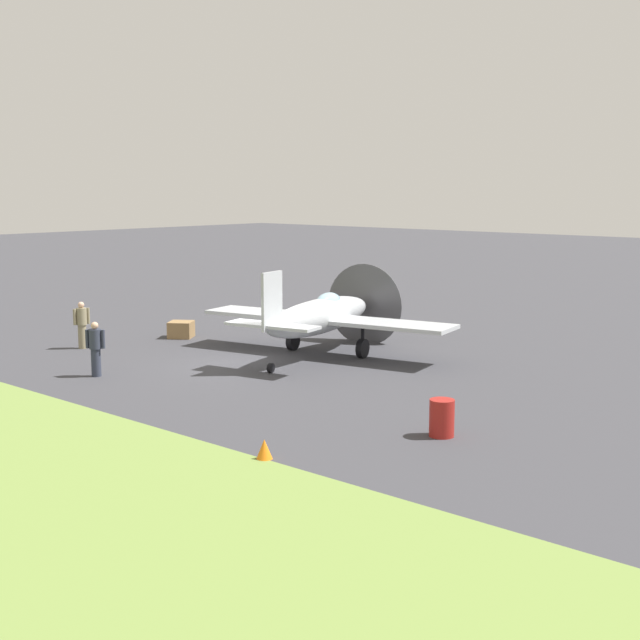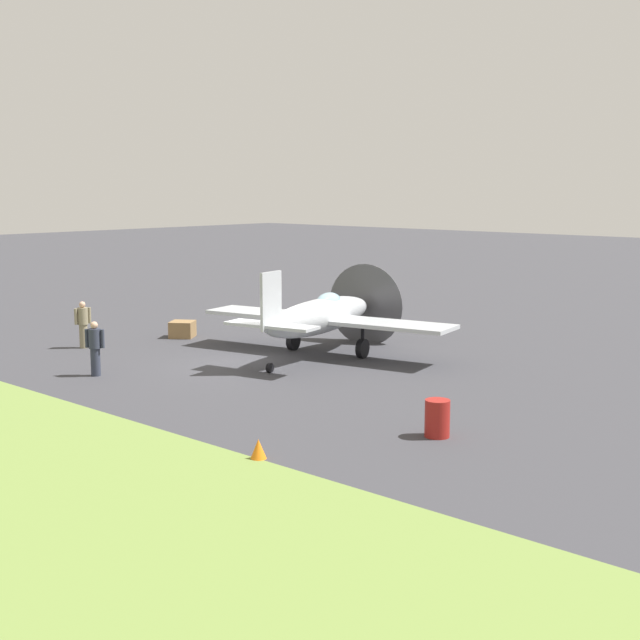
# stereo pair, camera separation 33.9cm
# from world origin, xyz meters

# --- Properties ---
(ground_plane) EXTENTS (160.00, 160.00, 0.00)m
(ground_plane) POSITION_xyz_m (0.00, 0.00, 0.00)
(ground_plane) COLOR #38383D
(airplane_lead) EXTENTS (9.57, 7.64, 3.39)m
(airplane_lead) POSITION_xyz_m (0.63, 3.00, 1.42)
(airplane_lead) COLOR #B2B7BC
(airplane_lead) RESTS_ON ground
(ground_crew_chief) EXTENTS (0.38, 0.62, 1.73)m
(ground_crew_chief) POSITION_xyz_m (-6.88, -1.81, 0.91)
(ground_crew_chief) COLOR #847A5B
(ground_crew_chief) RESTS_ON ground
(ground_crew_mechanic) EXTENTS (0.53, 0.41, 1.73)m
(ground_crew_mechanic) POSITION_xyz_m (-2.48, -4.22, 0.91)
(ground_crew_mechanic) COLOR #2D3342
(ground_crew_mechanic) RESTS_ON ground
(fuel_drum) EXTENTS (0.60, 0.60, 0.90)m
(fuel_drum) POSITION_xyz_m (9.32, -2.60, 0.45)
(fuel_drum) COLOR maroon
(fuel_drum) RESTS_ON ground
(supply_crate) EXTENTS (1.25, 1.25, 0.64)m
(supply_crate) POSITION_xyz_m (-5.95, 2.07, 0.32)
(supply_crate) COLOR olive
(supply_crate) RESTS_ON ground
(runway_marker_cone) EXTENTS (0.36, 0.36, 0.44)m
(runway_marker_cone) POSITION_xyz_m (7.37, -6.62, 0.22)
(runway_marker_cone) COLOR orange
(runway_marker_cone) RESTS_ON ground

